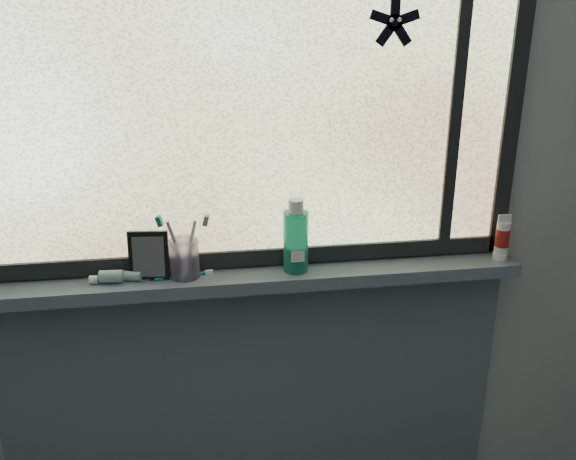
% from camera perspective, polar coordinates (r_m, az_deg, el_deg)
% --- Properties ---
extents(wall_back, '(3.00, 0.01, 2.50)m').
position_cam_1_polar(wall_back, '(1.89, -3.41, 3.51)').
color(wall_back, '#9EA3A8').
rests_on(wall_back, ground).
extents(windowsill, '(1.62, 0.14, 0.04)m').
position_cam_1_polar(windowsill, '(1.91, -3.04, -4.33)').
color(windowsill, '#515D6C').
rests_on(windowsill, wall_back).
extents(sill_apron, '(1.62, 0.02, 0.98)m').
position_cam_1_polar(sill_apron, '(2.23, -2.93, -15.60)').
color(sill_apron, '#515D6C').
rests_on(sill_apron, floor).
extents(window_pane, '(1.50, 0.01, 1.00)m').
position_cam_1_polar(window_pane, '(1.80, -3.54, 11.81)').
color(window_pane, silver).
rests_on(window_pane, wall_back).
extents(frame_bottom, '(1.60, 0.03, 0.05)m').
position_cam_1_polar(frame_bottom, '(1.93, -3.21, -2.39)').
color(frame_bottom, black).
rests_on(frame_bottom, windowsill).
extents(frame_right, '(0.05, 0.03, 1.10)m').
position_cam_1_polar(frame_right, '(2.02, 19.47, 11.69)').
color(frame_right, black).
rests_on(frame_right, wall_back).
extents(frame_mullion, '(0.03, 0.03, 1.00)m').
position_cam_1_polar(frame_mullion, '(1.94, 14.79, 11.86)').
color(frame_mullion, black).
rests_on(frame_mullion, wall_back).
extents(starfish_sticker, '(0.15, 0.02, 0.15)m').
position_cam_1_polar(starfish_sticker, '(1.84, 9.45, 17.75)').
color(starfish_sticker, black).
rests_on(starfish_sticker, window_pane).
extents(vanity_mirror, '(0.12, 0.07, 0.14)m').
position_cam_1_polar(vanity_mirror, '(1.88, -12.28, -2.22)').
color(vanity_mirror, black).
rests_on(vanity_mirror, windowsill).
extents(toothpaste_tube, '(0.21, 0.07, 0.04)m').
position_cam_1_polar(toothpaste_tube, '(1.90, -14.78, -3.97)').
color(toothpaste_tube, silver).
rests_on(toothpaste_tube, windowsill).
extents(toothbrush_cup, '(0.10, 0.10, 0.11)m').
position_cam_1_polar(toothbrush_cup, '(1.88, -9.22, -2.52)').
color(toothbrush_cup, '#AB98C9').
rests_on(toothbrush_cup, windowsill).
extents(toothbrush_lying, '(0.18, 0.05, 0.01)m').
position_cam_1_polar(toothbrush_lying, '(1.89, -9.54, -4.01)').
color(toothbrush_lying, '#0D7D74').
rests_on(toothbrush_lying, windowsill).
extents(mouthwash_bottle, '(0.10, 0.10, 0.18)m').
position_cam_1_polar(mouthwash_bottle, '(1.87, 0.70, -0.51)').
color(mouthwash_bottle, '#1FA27C').
rests_on(mouthwash_bottle, windowsill).
extents(cream_tube, '(0.05, 0.05, 0.10)m').
position_cam_1_polar(cream_tube, '(2.07, 18.54, -0.46)').
color(cream_tube, silver).
rests_on(cream_tube, windowsill).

